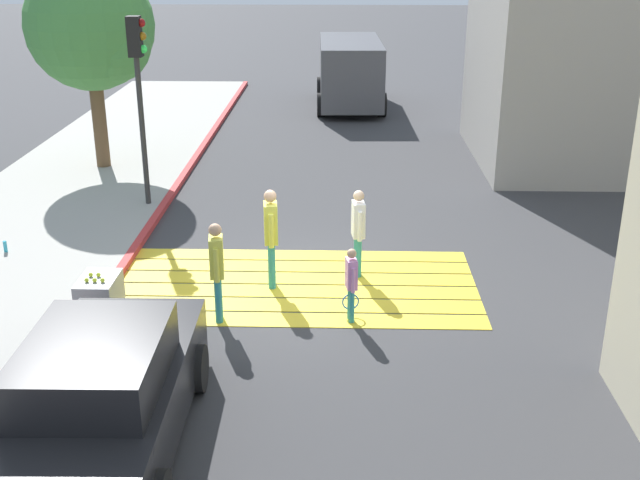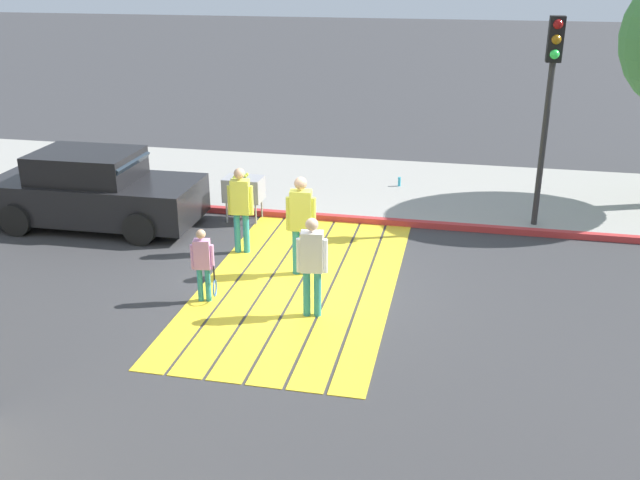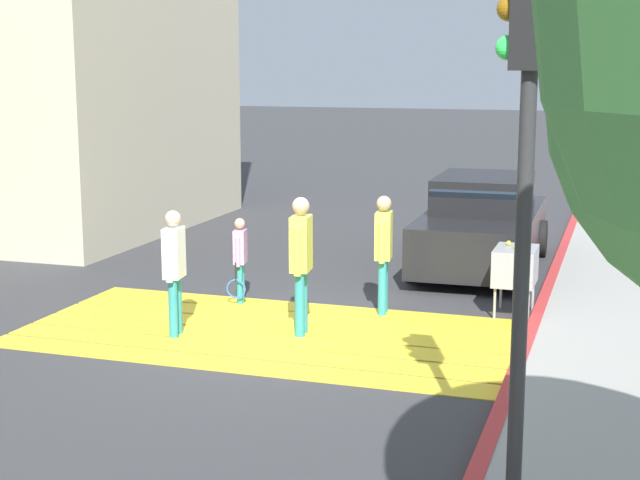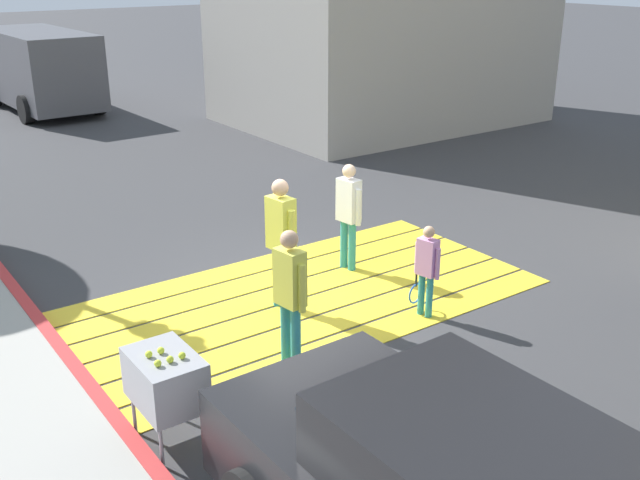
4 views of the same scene
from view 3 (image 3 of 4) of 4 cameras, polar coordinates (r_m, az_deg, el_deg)
ground_plane at (r=12.41m, az=-3.05°, el=-5.60°), size 120.00×120.00×0.00m
crosswalk_stripes at (r=12.41m, az=-3.05°, el=-5.58°), size 6.40×3.25×0.01m
curb_painted at (r=11.67m, az=12.11°, el=-6.56°), size 0.16×40.00×0.13m
car_parked_near_curb at (r=16.36m, az=9.66°, el=0.86°), size 2.03×4.33×1.57m
traffic_light_corner at (r=7.04m, az=12.14°, el=6.92°), size 0.39×0.28×4.24m
tennis_ball_cart at (r=13.39m, az=11.60°, el=-1.53°), size 0.56×0.80×1.02m
pedestrian_adult_lead at (r=12.20m, az=-8.72°, el=-1.41°), size 0.25×0.48×1.63m
pedestrian_adult_trailing at (r=13.14m, az=3.82°, el=-0.35°), size 0.26×0.49×1.66m
pedestrian_adult_side at (r=12.08m, az=-1.14°, el=-0.94°), size 0.27×0.52×1.79m
pedestrian_child_with_racket at (r=13.81m, az=-4.81°, el=-0.96°), size 0.28×0.41×1.25m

